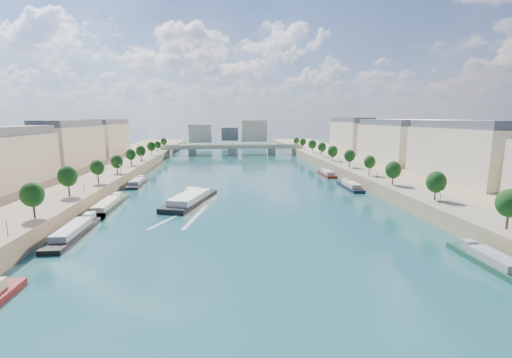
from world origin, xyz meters
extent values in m
plane|color=#0D373C|center=(0.00, 100.00, 0.00)|extent=(700.00, 700.00, 0.00)
cube|color=#9E8460|center=(-72.00, 100.00, 2.50)|extent=(44.00, 520.00, 5.00)
cube|color=#9E8460|center=(72.00, 100.00, 2.50)|extent=(44.00, 520.00, 5.00)
cube|color=gray|center=(-57.00, 100.00, 5.05)|extent=(14.00, 520.00, 0.10)
cube|color=gray|center=(57.00, 100.00, 5.05)|extent=(14.00, 520.00, 0.10)
cylinder|color=#382B1E|center=(-55.00, 42.00, 6.91)|extent=(0.50, 0.50, 3.82)
ellipsoid|color=black|center=(-55.00, 42.00, 10.50)|extent=(4.80, 4.80, 5.52)
cylinder|color=#382B1E|center=(-55.00, 66.00, 6.91)|extent=(0.50, 0.50, 3.82)
ellipsoid|color=black|center=(-55.00, 66.00, 10.50)|extent=(4.80, 4.80, 5.52)
cylinder|color=#382B1E|center=(-55.00, 90.00, 6.91)|extent=(0.50, 0.50, 3.82)
ellipsoid|color=black|center=(-55.00, 90.00, 10.50)|extent=(4.80, 4.80, 5.52)
cylinder|color=#382B1E|center=(-55.00, 114.00, 6.91)|extent=(0.50, 0.50, 3.82)
ellipsoid|color=black|center=(-55.00, 114.00, 10.50)|extent=(4.80, 4.80, 5.52)
cylinder|color=#382B1E|center=(-55.00, 138.00, 6.91)|extent=(0.50, 0.50, 3.82)
ellipsoid|color=black|center=(-55.00, 138.00, 10.50)|extent=(4.80, 4.80, 5.52)
cylinder|color=#382B1E|center=(-55.00, 162.00, 6.91)|extent=(0.50, 0.50, 3.82)
ellipsoid|color=black|center=(-55.00, 162.00, 10.50)|extent=(4.80, 4.80, 5.52)
cylinder|color=#382B1E|center=(-55.00, 186.00, 6.91)|extent=(0.50, 0.50, 3.82)
ellipsoid|color=black|center=(-55.00, 186.00, 10.50)|extent=(4.80, 4.80, 5.52)
cylinder|color=#382B1E|center=(-55.00, 210.00, 6.91)|extent=(0.50, 0.50, 3.82)
ellipsoid|color=black|center=(-55.00, 210.00, 10.50)|extent=(4.80, 4.80, 5.52)
cylinder|color=#382B1E|center=(-55.00, 234.00, 6.91)|extent=(0.50, 0.50, 3.82)
ellipsoid|color=black|center=(-55.00, 234.00, 10.50)|extent=(4.80, 4.80, 5.52)
cylinder|color=#382B1E|center=(55.00, 26.00, 6.91)|extent=(0.50, 0.50, 3.82)
ellipsoid|color=black|center=(55.00, 26.00, 10.50)|extent=(4.80, 4.80, 5.52)
cylinder|color=#382B1E|center=(55.00, 50.00, 6.91)|extent=(0.50, 0.50, 3.82)
ellipsoid|color=black|center=(55.00, 50.00, 10.50)|extent=(4.80, 4.80, 5.52)
cylinder|color=#382B1E|center=(55.00, 74.00, 6.91)|extent=(0.50, 0.50, 3.82)
ellipsoid|color=black|center=(55.00, 74.00, 10.50)|extent=(4.80, 4.80, 5.52)
cylinder|color=#382B1E|center=(55.00, 98.00, 6.91)|extent=(0.50, 0.50, 3.82)
ellipsoid|color=black|center=(55.00, 98.00, 10.50)|extent=(4.80, 4.80, 5.52)
cylinder|color=#382B1E|center=(55.00, 122.00, 6.91)|extent=(0.50, 0.50, 3.82)
ellipsoid|color=black|center=(55.00, 122.00, 10.50)|extent=(4.80, 4.80, 5.52)
cylinder|color=#382B1E|center=(55.00, 146.00, 6.91)|extent=(0.50, 0.50, 3.82)
ellipsoid|color=black|center=(55.00, 146.00, 10.50)|extent=(4.80, 4.80, 5.52)
cylinder|color=#382B1E|center=(55.00, 170.00, 6.91)|extent=(0.50, 0.50, 3.82)
ellipsoid|color=black|center=(55.00, 170.00, 10.50)|extent=(4.80, 4.80, 5.52)
cylinder|color=#382B1E|center=(55.00, 194.00, 6.91)|extent=(0.50, 0.50, 3.82)
ellipsoid|color=black|center=(55.00, 194.00, 10.50)|extent=(4.80, 4.80, 5.52)
cylinder|color=#382B1E|center=(55.00, 218.00, 6.91)|extent=(0.50, 0.50, 3.82)
ellipsoid|color=black|center=(55.00, 218.00, 10.50)|extent=(4.80, 4.80, 5.52)
cylinder|color=#382B1E|center=(55.00, 242.00, 6.91)|extent=(0.50, 0.50, 3.82)
ellipsoid|color=black|center=(55.00, 242.00, 10.50)|extent=(4.80, 4.80, 5.52)
cylinder|color=black|center=(-52.50, 30.00, 7.00)|extent=(0.14, 0.14, 4.00)
sphere|color=#FFE5B2|center=(-52.50, 30.00, 9.10)|extent=(0.36, 0.36, 0.36)
cylinder|color=black|center=(-52.50, 70.00, 7.00)|extent=(0.14, 0.14, 4.00)
sphere|color=#FFE5B2|center=(-52.50, 70.00, 9.10)|extent=(0.36, 0.36, 0.36)
cylinder|color=black|center=(-52.50, 110.00, 7.00)|extent=(0.14, 0.14, 4.00)
sphere|color=#FFE5B2|center=(-52.50, 110.00, 9.10)|extent=(0.36, 0.36, 0.36)
cylinder|color=black|center=(-52.50, 150.00, 7.00)|extent=(0.14, 0.14, 4.00)
sphere|color=#FFE5B2|center=(-52.50, 150.00, 9.10)|extent=(0.36, 0.36, 0.36)
cylinder|color=black|center=(-52.50, 190.00, 7.00)|extent=(0.14, 0.14, 4.00)
sphere|color=#FFE5B2|center=(-52.50, 190.00, 9.10)|extent=(0.36, 0.36, 0.36)
cylinder|color=black|center=(52.50, 45.00, 7.00)|extent=(0.14, 0.14, 4.00)
sphere|color=#FFE5B2|center=(52.50, 45.00, 9.10)|extent=(0.36, 0.36, 0.36)
cylinder|color=black|center=(52.50, 85.00, 7.00)|extent=(0.14, 0.14, 4.00)
sphere|color=#FFE5B2|center=(52.50, 85.00, 9.10)|extent=(0.36, 0.36, 0.36)
cylinder|color=black|center=(52.50, 125.00, 7.00)|extent=(0.14, 0.14, 4.00)
sphere|color=#FFE5B2|center=(52.50, 125.00, 9.10)|extent=(0.36, 0.36, 0.36)
cylinder|color=black|center=(52.50, 165.00, 7.00)|extent=(0.14, 0.14, 4.00)
sphere|color=#FFE5B2|center=(52.50, 165.00, 9.10)|extent=(0.36, 0.36, 0.36)
cylinder|color=black|center=(52.50, 205.00, 7.00)|extent=(0.14, 0.14, 4.00)
sphere|color=#FFE5B2|center=(52.50, 205.00, 9.10)|extent=(0.36, 0.36, 0.36)
cube|color=beige|center=(-85.00, 141.00, 15.00)|extent=(16.00, 52.00, 20.00)
cube|color=#474C54|center=(-85.00, 141.00, 26.60)|extent=(14.72, 50.44, 3.20)
cube|color=beige|center=(-85.00, 199.00, 15.00)|extent=(16.00, 52.00, 20.00)
cube|color=#474C54|center=(-85.00, 199.00, 26.60)|extent=(14.72, 50.44, 3.20)
cube|color=beige|center=(85.00, 83.00, 15.00)|extent=(16.00, 52.00, 20.00)
cube|color=#474C54|center=(85.00, 83.00, 26.60)|extent=(14.72, 50.44, 3.20)
cube|color=beige|center=(85.00, 141.00, 15.00)|extent=(16.00, 52.00, 20.00)
cube|color=#474C54|center=(85.00, 141.00, 26.60)|extent=(14.72, 50.44, 3.20)
cube|color=beige|center=(85.00, 199.00, 15.00)|extent=(16.00, 52.00, 20.00)
cube|color=#474C54|center=(85.00, 199.00, 26.60)|extent=(14.72, 50.44, 3.20)
cube|color=beige|center=(-30.00, 310.00, 14.00)|extent=(22.00, 18.00, 18.00)
cube|color=beige|center=(25.00, 320.00, 16.00)|extent=(26.00, 20.00, 22.00)
cube|color=#474C54|center=(0.00, 335.00, 12.00)|extent=(18.00, 16.00, 14.00)
cube|color=#C1B79E|center=(0.00, 233.11, 6.20)|extent=(112.00, 11.00, 2.20)
cube|color=#C1B79E|center=(0.00, 228.11, 7.70)|extent=(112.00, 0.80, 0.90)
cube|color=#C1B79E|center=(0.00, 238.11, 7.70)|extent=(112.00, 0.80, 0.90)
cylinder|color=#C1B79E|center=(-32.00, 233.11, 2.50)|extent=(6.40, 6.40, 5.00)
cylinder|color=#C1B79E|center=(0.00, 233.11, 2.50)|extent=(6.40, 6.40, 5.00)
cylinder|color=#C1B79E|center=(32.00, 233.11, 2.50)|extent=(6.40, 6.40, 5.00)
cube|color=#C1B79E|center=(-52.00, 233.11, 2.50)|extent=(6.00, 12.00, 5.00)
cube|color=#C1B79E|center=(52.00, 233.11, 2.50)|extent=(6.00, 12.00, 5.00)
cube|color=black|center=(-19.36, 75.61, 0.52)|extent=(18.25, 32.65, 2.24)
cube|color=white|center=(-19.36, 73.10, 2.65)|extent=(13.31, 21.69, 2.02)
cube|color=white|center=(-19.36, 85.04, 2.54)|extent=(5.43, 4.97, 1.80)
cube|color=silver|center=(-22.56, 58.61, 0.02)|extent=(12.08, 24.07, 0.04)
cube|color=silver|center=(-16.16, 58.61, 0.02)|extent=(6.14, 25.75, 0.04)
cube|color=black|center=(-45.50, 45.63, 0.30)|extent=(5.00, 29.43, 1.80)
cube|color=#B3B9C0|center=(-45.50, 43.27, 2.00)|extent=(4.10, 16.18, 1.60)
cube|color=#B3B9C0|center=(-45.50, 54.45, 2.10)|extent=(2.50, 3.53, 1.80)
cube|color=#193E2A|center=(-45.50, 71.44, 0.30)|extent=(5.00, 30.78, 1.80)
cube|color=beige|center=(-45.50, 68.98, 2.00)|extent=(4.10, 16.93, 1.60)
cube|color=beige|center=(-45.50, 80.68, 2.10)|extent=(2.50, 3.69, 1.80)
cube|color=#252628|center=(-45.50, 111.08, 0.30)|extent=(5.00, 23.01, 1.80)
cube|color=#95969D|center=(-45.50, 109.24, 2.00)|extent=(4.10, 12.66, 1.60)
cube|color=#95969D|center=(-45.50, 117.98, 2.10)|extent=(2.50, 2.76, 1.80)
cube|color=#1C4732|center=(45.50, 17.82, 0.30)|extent=(5.00, 19.26, 1.80)
cube|color=gray|center=(45.50, 16.28, 2.00)|extent=(4.10, 10.59, 1.60)
cube|color=gray|center=(45.50, 23.60, 2.10)|extent=(2.50, 2.31, 1.80)
cube|color=#161B31|center=(45.50, 94.42, 0.30)|extent=(5.00, 20.97, 1.80)
cube|color=beige|center=(45.50, 92.74, 2.00)|extent=(4.10, 11.53, 1.60)
cube|color=beige|center=(45.50, 100.71, 2.10)|extent=(2.50, 2.52, 1.80)
cube|color=maroon|center=(45.50, 127.35, 0.30)|extent=(5.00, 19.85, 1.80)
cube|color=#B6BAC3|center=(45.50, 125.77, 2.00)|extent=(4.10, 10.91, 1.60)
cube|color=#B6BAC3|center=(45.50, 133.31, 2.10)|extent=(2.50, 2.38, 1.80)
camera|label=1|loc=(-7.71, -42.49, 29.32)|focal=24.00mm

